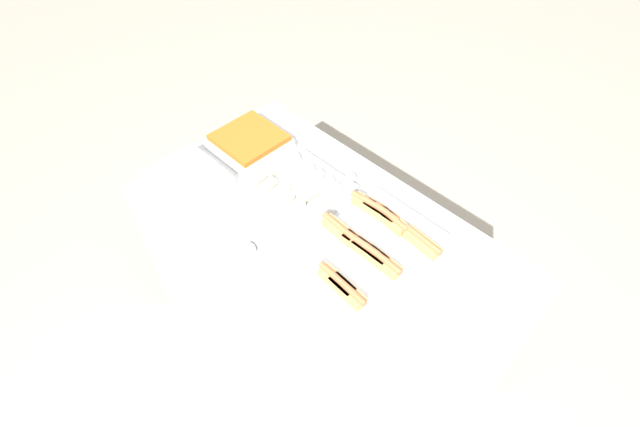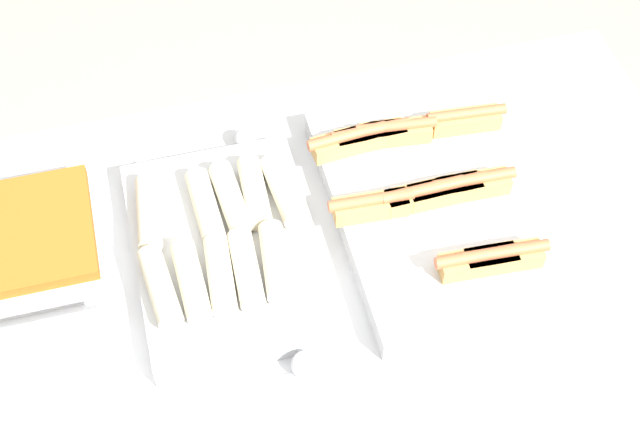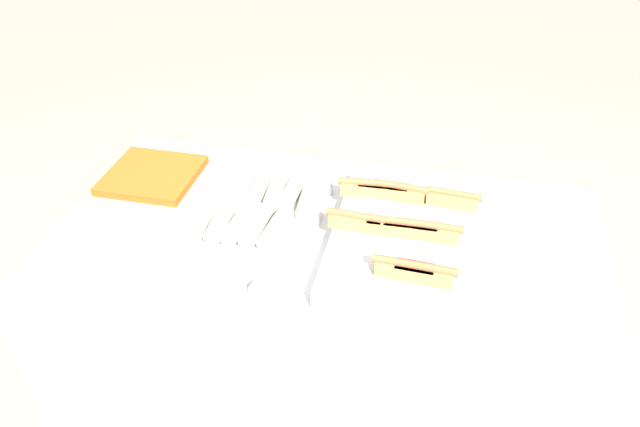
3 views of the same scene
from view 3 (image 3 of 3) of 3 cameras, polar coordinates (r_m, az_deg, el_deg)
The scene contains 7 objects.
counter at distance 2.01m, azimuth 0.52°, elevation -12.51°, with size 1.49×0.82×0.91m.
tray_hotdogs at distance 1.66m, azimuth 7.40°, elevation -2.05°, with size 0.40×0.55×0.10m.
tray_wraps at distance 1.72m, azimuth -5.79°, elevation -0.36°, with size 0.33×0.46×0.09m.
tray_side_front at distance 1.70m, azimuth -19.56°, elevation -3.18°, with size 0.28×0.28×0.07m.
tray_side_back at distance 1.93m, azimuth -14.96°, elevation 2.74°, with size 0.28×0.28×0.07m.
serving_spoon_near at distance 1.52m, azimuth -6.29°, elevation -6.90°, with size 0.24×0.05×0.05m.
serving_spoon_far at distance 1.92m, azimuth -1.41°, elevation 3.43°, with size 0.25×0.05×0.05m.
Camera 3 is at (0.28, -1.31, 1.96)m, focal length 35.00 mm.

